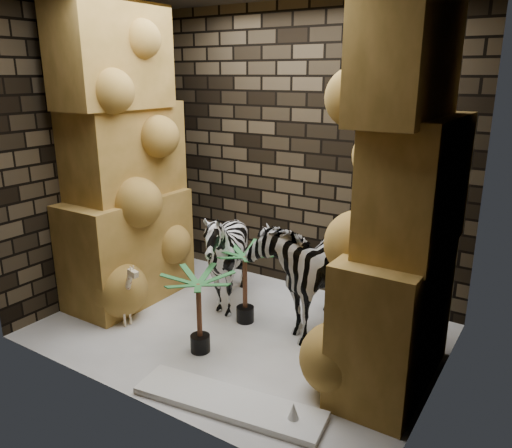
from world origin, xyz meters
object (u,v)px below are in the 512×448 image
Objects in this scene: zebra_right at (310,258)px; palm_front at (245,285)px; surfboard at (228,402)px; giraffe_toy at (120,291)px; zebra_left at (226,262)px; palm_back at (199,313)px.

palm_front is (-0.51, -0.32, -0.27)m from zebra_right.
palm_front is at bearing 110.15° from surfboard.
zebra_right is 1.82m from giraffe_toy.
giraffe_toy is 1.18m from palm_front.
zebra_left is at bearing 155.94° from palm_front.
zebra_left is 1.64m from surfboard.
zebra_right reaches higher than zebra_left.
zebra_right is 0.66m from palm_front.
zebra_left reaches higher than giraffe_toy.
giraffe_toy is 0.90× the size of palm_back.
zebra_left is 1.67× the size of giraffe_toy.
palm_back is (-0.03, -0.66, -0.02)m from palm_front.
palm_back is 0.86m from surfboard.
palm_front reaches higher than palm_back.
zebra_right is at bearing 85.49° from surfboard.
palm_front is 1.05× the size of palm_back.
palm_back reaches higher than giraffe_toy.
zebra_right reaches higher than palm_back.
palm_front is (0.98, 0.66, 0.06)m from giraffe_toy.
surfboard is (0.09, -1.45, -0.63)m from zebra_right.
zebra_left is 1.43× the size of palm_front.
zebra_left is 1.05m from giraffe_toy.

